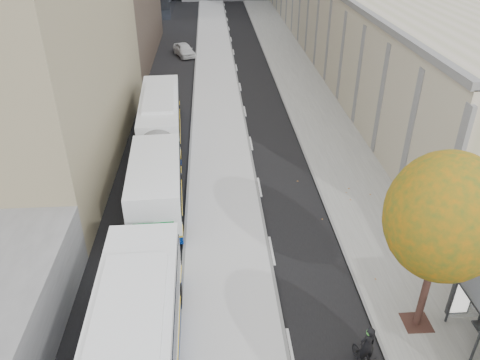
{
  "coord_description": "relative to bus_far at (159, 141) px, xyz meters",
  "views": [
    {
      "loc": [
        -4.36,
        0.17,
        14.6
      ],
      "look_at": [
        -3.04,
        20.68,
        2.5
      ],
      "focal_mm": 35.0,
      "sensor_mm": 36.0,
      "label": 1
    }
  ],
  "objects": [
    {
      "name": "sidewalk",
      "position": [
        11.91,
        7.65,
        -1.62
      ],
      "size": [
        4.75,
        150.0,
        0.08
      ],
      "primitive_type": "cube",
      "color": "gray",
      "rests_on": "ground"
    },
    {
      "name": "bus_far",
      "position": [
        0.0,
        0.0,
        0.0
      ],
      "size": [
        3.66,
        18.31,
        3.03
      ],
      "rotation": [
        0.0,
        0.0,
        0.06
      ],
      "color": "white",
      "rests_on": "ground"
    },
    {
      "name": "tree_c",
      "position": [
        11.39,
        -14.35,
        3.6
      ],
      "size": [
        4.2,
        4.2,
        7.28
      ],
      "color": "#311B16",
      "rests_on": "sidewalk"
    },
    {
      "name": "cyclist",
      "position": [
        8.62,
        -16.29,
        -0.88
      ],
      "size": [
        0.86,
        1.71,
        2.1
      ],
      "rotation": [
        0.0,
        0.0,
        0.25
      ],
      "color": "black",
      "rests_on": "ground"
    },
    {
      "name": "distant_car",
      "position": [
        0.57,
        25.36,
        -0.95
      ],
      "size": [
        2.95,
        4.44,
        1.41
      ],
      "primitive_type": "imported",
      "rotation": [
        0.0,
        0.0,
        0.34
      ],
      "color": "silver",
      "rests_on": "ground"
    },
    {
      "name": "bus_platform",
      "position": [
        3.91,
        7.65,
        -1.58
      ],
      "size": [
        4.25,
        150.0,
        0.15
      ],
      "primitive_type": "cube",
      "color": "silver",
      "rests_on": "ground"
    }
  ]
}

